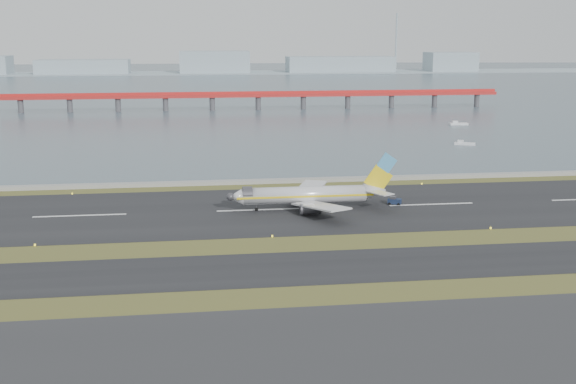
# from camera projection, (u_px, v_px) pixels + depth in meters

# --- Properties ---
(ground) EXTENTS (1000.00, 1000.00, 0.00)m
(ground) POSITION_uv_depth(u_px,v_px,m) (277.00, 248.00, 134.37)
(ground) COLOR #394C1B
(ground) RESTS_ON ground
(taxiway_strip) EXTENTS (1000.00, 18.00, 0.10)m
(taxiway_strip) POSITION_uv_depth(u_px,v_px,m) (285.00, 268.00, 122.74)
(taxiway_strip) COLOR black
(taxiway_strip) RESTS_ON ground
(runway_strip) EXTENTS (1000.00, 45.00, 0.10)m
(runway_strip) POSITION_uv_depth(u_px,v_px,m) (261.00, 210.00, 163.39)
(runway_strip) COLOR black
(runway_strip) RESTS_ON ground
(seawall) EXTENTS (1000.00, 2.50, 1.00)m
(seawall) POSITION_uv_depth(u_px,v_px,m) (250.00, 182.00, 192.34)
(seawall) COLOR gray
(seawall) RESTS_ON ground
(bay_water) EXTENTS (1400.00, 800.00, 1.30)m
(bay_water) POSITION_uv_depth(u_px,v_px,m) (209.00, 83.00, 579.61)
(bay_water) COLOR #445561
(bay_water) RESTS_ON ground
(red_pier) EXTENTS (260.00, 5.00, 10.20)m
(red_pier) POSITION_uv_depth(u_px,v_px,m) (258.00, 96.00, 377.39)
(red_pier) COLOR red
(red_pier) RESTS_ON ground
(far_shoreline) EXTENTS (1400.00, 80.00, 60.50)m
(far_shoreline) POSITION_uv_depth(u_px,v_px,m) (218.00, 67.00, 734.95)
(far_shoreline) COLOR #95A7B0
(far_shoreline) RESTS_ON ground
(airliner) EXTENTS (38.52, 32.89, 12.80)m
(airliner) POSITION_uv_depth(u_px,v_px,m) (311.00, 195.00, 163.25)
(airliner) COLOR silver
(airliner) RESTS_ON ground
(pushback_tug) EXTENTS (3.50, 2.84, 1.96)m
(pushback_tug) POSITION_uv_depth(u_px,v_px,m) (394.00, 201.00, 168.40)
(pushback_tug) COLOR #16223D
(pushback_tug) RESTS_ON ground
(workboat_near) EXTENTS (7.56, 5.09, 1.76)m
(workboat_near) POSITION_uv_depth(u_px,v_px,m) (464.00, 143.00, 258.89)
(workboat_near) COLOR silver
(workboat_near) RESTS_ON ground
(workboat_far) EXTENTS (8.06, 3.19, 1.91)m
(workboat_far) POSITION_uv_depth(u_px,v_px,m) (458.00, 124.00, 315.59)
(workboat_far) COLOR silver
(workboat_far) RESTS_ON ground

